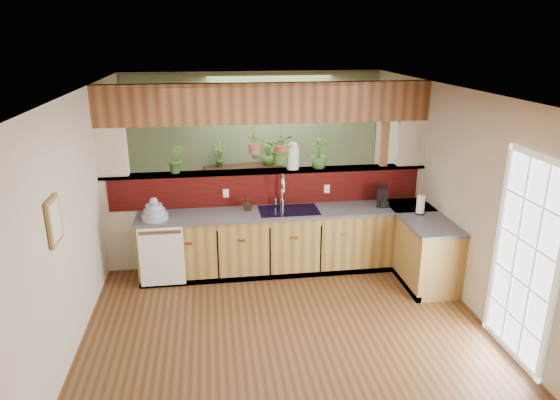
{
  "coord_description": "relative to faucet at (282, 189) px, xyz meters",
  "views": [
    {
      "loc": [
        -0.78,
        -5.44,
        3.22
      ],
      "look_at": [
        0.09,
        0.7,
        1.15
      ],
      "focal_mm": 32.0,
      "sensor_mm": 36.0,
      "label": 1
    }
  ],
  "objects": [
    {
      "name": "dishwasher",
      "position": [
        -1.66,
        -0.47,
        -0.71
      ],
      "size": [
        0.58,
        0.03,
        0.82
      ],
      "color": "white",
      "rests_on": "ground"
    },
    {
      "name": "shelf_plant_b",
      "position": [
        0.06,
        2.12,
        0.04
      ],
      "size": [
        0.34,
        0.34,
        0.47
      ],
      "primitive_type": "imported",
      "rotation": [
        0.0,
        0.0,
        0.37
      ],
      "color": "#335B1F",
      "rests_on": "shelving_console"
    },
    {
      "name": "floor_plant",
      "position": [
        0.65,
        1.45,
        -0.76
      ],
      "size": [
        0.78,
        0.69,
        0.81
      ],
      "primitive_type": "imported",
      "rotation": [
        0.0,
        0.0,
        -0.08
      ],
      "color": "#335B1F",
      "rests_on": "ground"
    },
    {
      "name": "ledge_plant_left",
      "position": [
        -1.44,
        0.22,
        0.43
      ],
      "size": [
        0.26,
        0.23,
        0.41
      ],
      "primitive_type": "imported",
      "rotation": [
        0.0,
        0.0,
        -0.26
      ],
      "color": "#335B1F",
      "rests_on": "pass_through_ledge"
    },
    {
      "name": "glass_jar",
      "position": [
        0.19,
        0.22,
        0.42
      ],
      "size": [
        0.18,
        0.18,
        0.39
      ],
      "color": "silver",
      "rests_on": "pass_through_ledge"
    },
    {
      "name": "ceiling",
      "position": [
        -0.18,
        -1.13,
        1.43
      ],
      "size": [
        4.6,
        7.0,
        0.01
      ],
      "primitive_type": "cube",
      "color": "brown",
      "rests_on": "ground"
    },
    {
      "name": "navy_sink",
      "position": [
        0.07,
        -0.15,
        -0.34
      ],
      "size": [
        0.82,
        0.5,
        0.18
      ],
      "color": "black",
      "rests_on": "countertop"
    },
    {
      "name": "hanging_plant_b",
      "position": [
        0.03,
        0.22,
        0.71
      ],
      "size": [
        0.45,
        0.41,
        0.55
      ],
      "color": "brown",
      "rests_on": "header_beam"
    },
    {
      "name": "pass_through_ledge",
      "position": [
        -0.18,
        0.22,
        0.2
      ],
      "size": [
        4.6,
        0.21,
        0.04
      ],
      "primitive_type": "cube",
      "color": "brown",
      "rests_on": "ground"
    },
    {
      "name": "wall_back",
      "position": [
        -0.18,
        2.37,
        0.13
      ],
      "size": [
        4.6,
        0.02,
        2.6
      ],
      "primitive_type": "cube",
      "color": "beige",
      "rests_on": "ground"
    },
    {
      "name": "paper_towel",
      "position": [
        1.81,
        -0.54,
        -0.14
      ],
      "size": [
        0.13,
        0.13,
        0.28
      ],
      "color": "black",
      "rests_on": "countertop"
    },
    {
      "name": "ground",
      "position": [
        -0.18,
        -1.13,
        -1.17
      ],
      "size": [
        4.6,
        7.0,
        0.01
      ],
      "primitive_type": "cube",
      "color": "#4F3018",
      "rests_on": "ground"
    },
    {
      "name": "shelf_plant_a",
      "position": [
        -0.82,
        2.12,
        0.03
      ],
      "size": [
        0.26,
        0.21,
        0.45
      ],
      "primitive_type": "imported",
      "rotation": [
        0.0,
        0.0,
        -0.21
      ],
      "color": "#335B1F",
      "rests_on": "shelving_console"
    },
    {
      "name": "hanging_plant_a",
      "position": [
        -0.36,
        0.22,
        0.68
      ],
      "size": [
        0.21,
        0.18,
        0.46
      ],
      "color": "brown",
      "rests_on": "header_beam"
    },
    {
      "name": "coffee_maker",
      "position": [
        1.42,
        -0.14,
        -0.14
      ],
      "size": [
        0.14,
        0.24,
        0.27
      ],
      "rotation": [
        0.0,
        0.0,
        -0.34
      ],
      "color": "black",
      "rests_on": "countertop"
    },
    {
      "name": "ledge_plant_right",
      "position": [
        0.56,
        0.22,
        0.44
      ],
      "size": [
        0.28,
        0.28,
        0.43
      ],
      "primitive_type": "imported",
      "rotation": [
        0.0,
        0.0,
        -0.18
      ],
      "color": "#335B1F",
      "rests_on": "pass_through_ledge"
    },
    {
      "name": "header_beam",
      "position": [
        -0.18,
        0.22,
        1.16
      ],
      "size": [
        4.6,
        0.15,
        0.55
      ],
      "primitive_type": "cube",
      "color": "brown",
      "rests_on": "ground"
    },
    {
      "name": "soap_dispenser",
      "position": [
        -0.49,
        -0.06,
        -0.17
      ],
      "size": [
        0.11,
        0.11,
        0.2
      ],
      "primitive_type": "imported",
      "rotation": [
        0.0,
        0.0,
        -0.31
      ],
      "color": "#382014",
      "rests_on": "countertop"
    },
    {
      "name": "sage_backwall",
      "position": [
        -0.18,
        2.35,
        0.13
      ],
      "size": [
        4.55,
        0.02,
        2.55
      ],
      "primitive_type": "cube",
      "color": "#5E724E",
      "rests_on": "ground"
    },
    {
      "name": "pass_through_partition",
      "position": [
        -0.15,
        0.22,
        0.03
      ],
      "size": [
        4.6,
        0.21,
        2.6
      ],
      "color": "beige",
      "rests_on": "ground"
    },
    {
      "name": "faucet",
      "position": [
        0.0,
        0.0,
        0.0
      ],
      "size": [
        0.22,
        0.22,
        0.49
      ],
      "color": "#B7B7B2",
      "rests_on": "countertop"
    },
    {
      "name": "framed_print",
      "position": [
        -2.45,
        -1.93,
        0.38
      ],
      "size": [
        0.04,
        0.35,
        0.45
      ],
      "color": "olive",
      "rests_on": "wall_left"
    },
    {
      "name": "wall_left",
      "position": [
        -2.48,
        -1.13,
        0.13
      ],
      "size": [
        0.02,
        7.0,
        2.6
      ],
      "primitive_type": "cube",
      "color": "beige",
      "rests_on": "ground"
    },
    {
      "name": "countertop",
      "position": [
        0.66,
        -0.26,
        -0.72
      ],
      "size": [
        4.14,
        1.52,
        0.9
      ],
      "color": "olive",
      "rests_on": "ground"
    },
    {
      "name": "shelving_console",
      "position": [
        -0.39,
        2.12,
        -0.67
      ],
      "size": [
        1.45,
        0.56,
        0.94
      ],
      "primitive_type": "cube",
      "rotation": [
        0.0,
        0.0,
        0.13
      ],
      "color": "black",
      "rests_on": "ground"
    },
    {
      "name": "french_door",
      "position": [
        2.09,
        -2.43,
        -0.12
      ],
      "size": [
        0.06,
        1.02,
        2.16
      ],
      "primitive_type": "cube",
      "color": "white",
      "rests_on": "ground"
    },
    {
      "name": "wall_right",
      "position": [
        2.12,
        -1.13,
        0.13
      ],
      "size": [
        0.02,
        7.0,
        2.6
      ],
      "primitive_type": "cube",
      "color": "beige",
      "rests_on": "ground"
    },
    {
      "name": "dish_stack",
      "position": [
        -1.73,
        -0.25,
        -0.17
      ],
      "size": [
        0.34,
        0.34,
        0.3
      ],
      "color": "#8C96B4",
      "rests_on": "countertop"
    }
  ]
}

